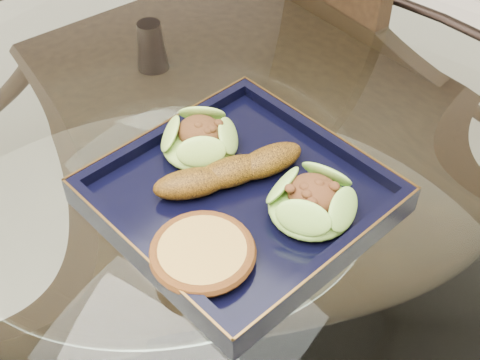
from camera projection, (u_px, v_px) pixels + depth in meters
The scene contains 7 objects.
dining_table at pixel (178, 304), 0.84m from camera, with size 1.13×1.13×0.77m.
dining_chair at pixel (243, 121), 1.22m from camera, with size 0.50×0.50×0.92m.
navy_plate at pixel (240, 200), 0.72m from camera, with size 0.27×0.27×0.02m, color black.
lettuce_wrap_left at pixel (200, 142), 0.75m from camera, with size 0.09×0.09×0.03m, color olive.
lettuce_wrap_right at pixel (312, 204), 0.68m from camera, with size 0.09×0.09×0.03m, color #4F9029.
roasted_plantain at pixel (231, 172), 0.72m from camera, with size 0.16×0.03×0.03m, color #673F0A.
crumb_patty at pixel (202, 254), 0.65m from camera, with size 0.09×0.09×0.02m, color #B3883B.
Camera 1 is at (0.35, -0.34, 1.30)m, focal length 50.00 mm.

